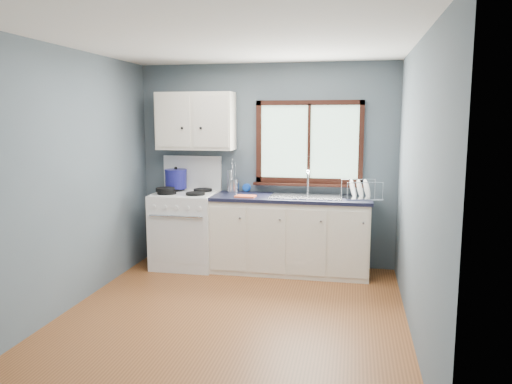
% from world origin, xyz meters
% --- Properties ---
extents(floor, '(3.20, 3.60, 0.02)m').
position_xyz_m(floor, '(0.00, 0.00, -0.01)').
color(floor, brown).
rests_on(floor, ground).
extents(ceiling, '(3.20, 3.60, 0.02)m').
position_xyz_m(ceiling, '(0.00, 0.00, 2.51)').
color(ceiling, white).
rests_on(ceiling, wall_back).
extents(wall_back, '(3.20, 0.02, 2.50)m').
position_xyz_m(wall_back, '(0.00, 1.81, 1.25)').
color(wall_back, slate).
rests_on(wall_back, ground).
extents(wall_front, '(3.20, 0.02, 2.50)m').
position_xyz_m(wall_front, '(0.00, -1.81, 1.25)').
color(wall_front, slate).
rests_on(wall_front, ground).
extents(wall_left, '(0.02, 3.60, 2.50)m').
position_xyz_m(wall_left, '(-1.61, 0.00, 1.25)').
color(wall_left, slate).
rests_on(wall_left, ground).
extents(wall_right, '(0.02, 3.60, 2.50)m').
position_xyz_m(wall_right, '(1.61, 0.00, 1.25)').
color(wall_right, slate).
rests_on(wall_right, ground).
extents(gas_range, '(0.76, 0.69, 1.36)m').
position_xyz_m(gas_range, '(-0.95, 1.47, 0.49)').
color(gas_range, white).
rests_on(gas_range, floor).
extents(base_cabinets, '(1.85, 0.60, 0.88)m').
position_xyz_m(base_cabinets, '(0.36, 1.49, 0.41)').
color(base_cabinets, '#F3E7CD').
rests_on(base_cabinets, floor).
extents(countertop, '(1.89, 0.64, 0.04)m').
position_xyz_m(countertop, '(0.36, 1.49, 0.90)').
color(countertop, black).
rests_on(countertop, base_cabinets).
extents(sink, '(0.84, 0.46, 0.44)m').
position_xyz_m(sink, '(0.54, 1.49, 0.86)').
color(sink, silver).
rests_on(sink, countertop).
extents(window, '(1.36, 0.10, 1.03)m').
position_xyz_m(window, '(0.54, 1.77, 1.48)').
color(window, '#9EC6A8').
rests_on(window, wall_back).
extents(upper_cabinets, '(0.95, 0.35, 0.70)m').
position_xyz_m(upper_cabinets, '(-0.85, 1.63, 1.80)').
color(upper_cabinets, '#F3E7CD').
rests_on(upper_cabinets, wall_back).
extents(skillet, '(0.35, 0.25, 0.05)m').
position_xyz_m(skillet, '(-1.15, 1.32, 0.98)').
color(skillet, black).
rests_on(skillet, gas_range).
extents(stockpot, '(0.37, 0.37, 0.27)m').
position_xyz_m(stockpot, '(-1.12, 1.60, 1.08)').
color(stockpot, navy).
rests_on(stockpot, gas_range).
extents(utensil_crock, '(0.14, 0.14, 0.42)m').
position_xyz_m(utensil_crock, '(-0.39, 1.67, 1.01)').
color(utensil_crock, silver).
rests_on(utensil_crock, countertop).
extents(thermos, '(0.07, 0.07, 0.28)m').
position_xyz_m(thermos, '(-0.43, 1.64, 1.06)').
color(thermos, silver).
rests_on(thermos, countertop).
extents(soap_bottle, '(0.11, 0.11, 0.27)m').
position_xyz_m(soap_bottle, '(-0.24, 1.73, 1.05)').
color(soap_bottle, blue).
rests_on(soap_bottle, countertop).
extents(dish_towel, '(0.24, 0.18, 0.02)m').
position_xyz_m(dish_towel, '(-0.16, 1.34, 0.93)').
color(dish_towel, '#EA5B35').
rests_on(dish_towel, countertop).
extents(dish_rack, '(0.49, 0.42, 0.22)m').
position_xyz_m(dish_rack, '(1.16, 1.50, 0.98)').
color(dish_rack, silver).
rests_on(dish_rack, countertop).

